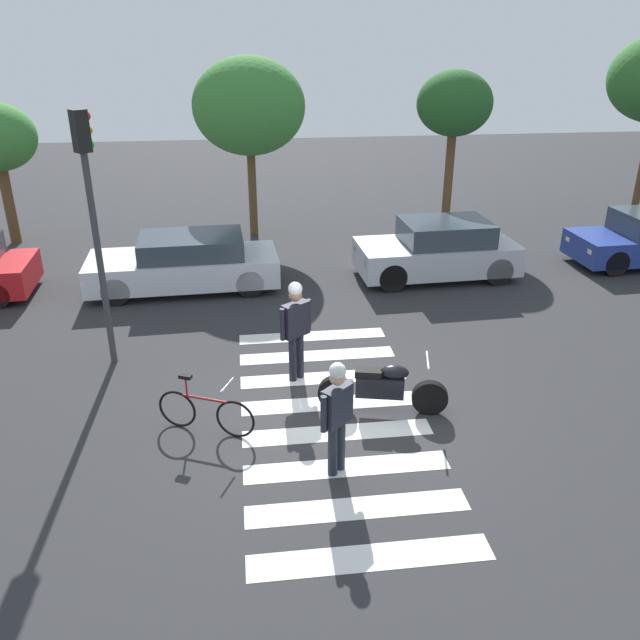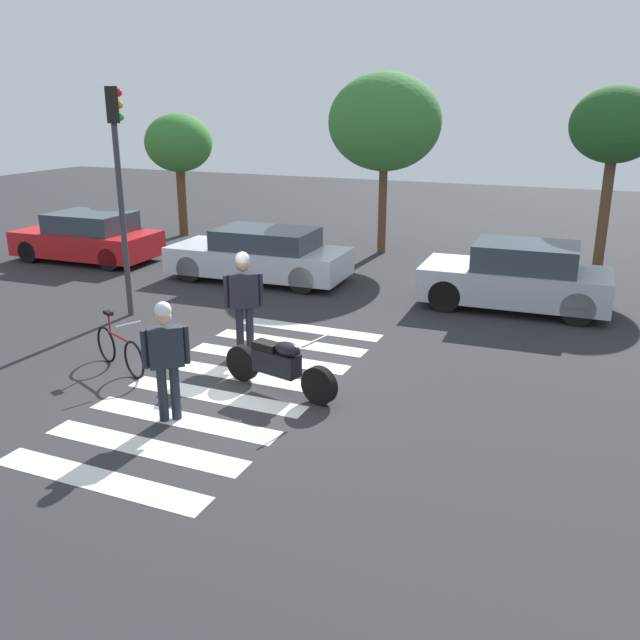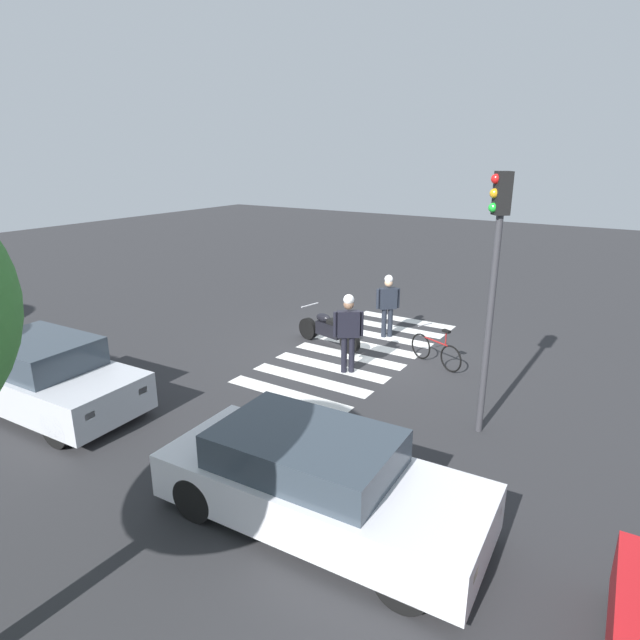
{
  "view_description": "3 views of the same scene",
  "coord_description": "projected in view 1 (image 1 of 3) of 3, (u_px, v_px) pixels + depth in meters",
  "views": [
    {
      "loc": [
        -1.36,
        -9.04,
        5.92
      ],
      "look_at": [
        -0.07,
        1.23,
        1.24
      ],
      "focal_mm": 36.3,
      "sensor_mm": 36.0,
      "label": 1
    },
    {
      "loc": [
        5.36,
        -8.78,
        4.41
      ],
      "look_at": [
        0.84,
        1.75,
        0.71
      ],
      "focal_mm": 38.05,
      "sensor_mm": 36.0,
      "label": 2
    },
    {
      "loc": [
        -6.21,
        11.62,
        4.99
      ],
      "look_at": [
        0.44,
        1.15,
        1.07
      ],
      "focal_mm": 29.87,
      "sensor_mm": 36.0,
      "label": 3
    }
  ],
  "objects": [
    {
      "name": "ground_plane",
      "position": [
        334.0,
        418.0,
        10.77
      ],
      "size": [
        60.0,
        60.0,
        0.0
      ],
      "primitive_type": "plane",
      "color": "#2B2B2D"
    },
    {
      "name": "police_motorcycle",
      "position": [
        382.0,
        388.0,
        10.78
      ],
      "size": [
        2.15,
        0.78,
        1.02
      ],
      "color": "black",
      "rests_on": "ground_plane"
    },
    {
      "name": "leaning_bicycle",
      "position": [
        205.0,
        412.0,
        10.25
      ],
      "size": [
        1.54,
        0.74,
        0.99
      ],
      "color": "black",
      "rests_on": "ground_plane"
    },
    {
      "name": "officer_on_foot",
      "position": [
        296.0,
        323.0,
        11.51
      ],
      "size": [
        0.59,
        0.47,
        1.91
      ],
      "color": "black",
      "rests_on": "ground_plane"
    },
    {
      "name": "officer_by_motorcycle",
      "position": [
        337.0,
        411.0,
        9.05
      ],
      "size": [
        0.52,
        0.48,
        1.79
      ],
      "color": "#1E232D",
      "rests_on": "ground_plane"
    },
    {
      "name": "crosswalk_stripes",
      "position": [
        334.0,
        417.0,
        10.77
      ],
      "size": [
        3.05,
        6.75,
        0.01
      ],
      "color": "silver",
      "rests_on": "ground_plane"
    },
    {
      "name": "car_white_van",
      "position": [
        186.0,
        263.0,
        15.87
      ],
      "size": [
        4.66,
        2.04,
        1.35
      ],
      "color": "black",
      "rests_on": "ground_plane"
    },
    {
      "name": "car_silver_sedan",
      "position": [
        438.0,
        251.0,
        16.59
      ],
      "size": [
        4.11,
        2.0,
        1.48
      ],
      "color": "black",
      "rests_on": "ground_plane"
    },
    {
      "name": "traffic_light_pole",
      "position": [
        92.0,
        203.0,
        11.31
      ],
      "size": [
        0.35,
        0.34,
        4.7
      ],
      "color": "#38383D",
      "rests_on": "ground_plane"
    },
    {
      "name": "street_tree_mid",
      "position": [
        249.0,
        107.0,
        18.79
      ],
      "size": [
        3.28,
        3.28,
        5.25
      ],
      "color": "brown",
      "rests_on": "ground_plane"
    },
    {
      "name": "street_tree_far",
      "position": [
        454.0,
        105.0,
        19.5
      ],
      "size": [
        2.29,
        2.29,
        4.82
      ],
      "color": "brown",
      "rests_on": "ground_plane"
    }
  ]
}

